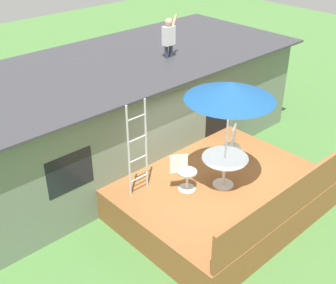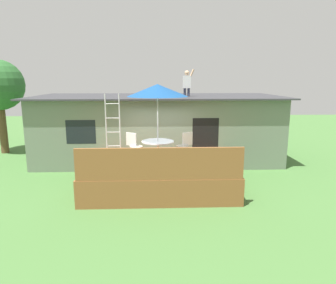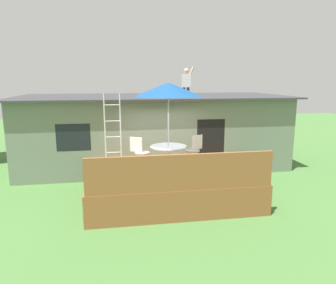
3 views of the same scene
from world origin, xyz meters
name	(u,v)px [view 3 (image 3 of 3)]	position (x,y,z in m)	size (l,w,h in m)	color
ground_plane	(169,194)	(0.00, 0.00, 0.00)	(40.00, 40.00, 0.00)	#477538
house	(154,130)	(0.00, 3.60, 1.40)	(10.50, 4.50, 2.78)	slate
deck	(169,182)	(0.00, 0.00, 0.40)	(4.65, 3.87, 0.80)	brown
deck_railing	(182,173)	(0.00, -1.88, 1.25)	(4.55, 0.08, 0.90)	brown
patio_table	(168,151)	(-0.04, -0.20, 1.39)	(1.04, 1.04, 0.74)	silver
patio_umbrella	(168,90)	(-0.04, -0.20, 3.15)	(1.90, 1.90, 2.54)	silver
step_ladder	(113,129)	(-1.61, 0.93, 1.90)	(0.52, 0.04, 2.20)	silver
person_figure	(186,80)	(1.19, 2.97, 3.39)	(0.47, 0.20, 1.11)	#33384C
patio_chair_left	(140,153)	(-0.83, 0.29, 1.26)	(0.57, 0.45, 0.92)	silver
patio_chair_right	(194,150)	(0.86, 0.32, 1.26)	(0.58, 0.44, 0.92)	silver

